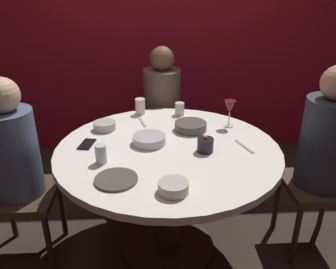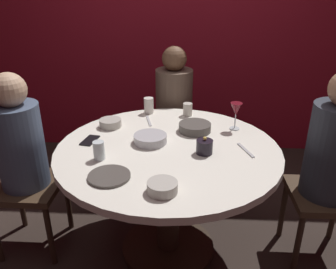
% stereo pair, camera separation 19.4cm
% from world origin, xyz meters
% --- Properties ---
extents(ground_plane, '(8.00, 8.00, 0.00)m').
position_xyz_m(ground_plane, '(0.00, 0.00, 0.00)').
color(ground_plane, '#2D231E').
extents(back_wall, '(6.00, 0.10, 2.60)m').
position_xyz_m(back_wall, '(0.00, 1.58, 1.30)').
color(back_wall, maroon).
rests_on(back_wall, ground).
extents(dining_table, '(1.29, 1.29, 0.75)m').
position_xyz_m(dining_table, '(0.00, 0.00, 0.58)').
color(dining_table, silver).
rests_on(dining_table, ground).
extents(seated_diner_left, '(0.40, 0.40, 1.17)m').
position_xyz_m(seated_diner_left, '(-0.88, 0.00, 0.72)').
color(seated_diner_left, '#3F2D1E').
rests_on(seated_diner_left, ground).
extents(seated_diner_back, '(0.40, 0.40, 1.17)m').
position_xyz_m(seated_diner_back, '(0.00, 0.87, 0.72)').
color(seated_diner_back, '#3F2D1E').
rests_on(seated_diner_back, ground).
extents(seated_diner_right, '(0.40, 0.40, 1.21)m').
position_xyz_m(seated_diner_right, '(0.94, 0.00, 0.74)').
color(seated_diner_right, '#3F2D1E').
rests_on(seated_diner_right, ground).
extents(candle_holder, '(0.09, 0.09, 0.10)m').
position_xyz_m(candle_holder, '(0.20, -0.06, 0.79)').
color(candle_holder, black).
rests_on(candle_holder, dining_table).
extents(wine_glass, '(0.08, 0.08, 0.18)m').
position_xyz_m(wine_glass, '(0.41, 0.29, 0.87)').
color(wine_glass, silver).
rests_on(wine_glass, dining_table).
extents(dinner_plate, '(0.21, 0.21, 0.01)m').
position_xyz_m(dinner_plate, '(-0.27, -0.34, 0.75)').
color(dinner_plate, '#4C4742').
rests_on(dinner_plate, dining_table).
extents(cell_phone, '(0.10, 0.15, 0.01)m').
position_xyz_m(cell_phone, '(-0.47, 0.06, 0.75)').
color(cell_phone, black).
rests_on(cell_phone, dining_table).
extents(bowl_serving_large, '(0.20, 0.20, 0.05)m').
position_xyz_m(bowl_serving_large, '(-0.11, 0.06, 0.77)').
color(bowl_serving_large, '#B7B7BC').
rests_on(bowl_serving_large, dining_table).
extents(bowl_salad_center, '(0.14, 0.14, 0.05)m').
position_xyz_m(bowl_salad_center, '(-0.39, 0.28, 0.77)').
color(bowl_salad_center, '#B2ADA3').
rests_on(bowl_salad_center, dining_table).
extents(bowl_small_white, '(0.14, 0.14, 0.05)m').
position_xyz_m(bowl_small_white, '(0.00, -0.45, 0.77)').
color(bowl_small_white, '#B2ADA3').
rests_on(bowl_small_white, dining_table).
extents(bowl_sauce_side, '(0.20, 0.20, 0.05)m').
position_xyz_m(bowl_sauce_side, '(0.16, 0.24, 0.77)').
color(bowl_sauce_side, '#4C4742').
rests_on(bowl_sauce_side, dining_table).
extents(cup_near_candle, '(0.07, 0.07, 0.11)m').
position_xyz_m(cup_near_candle, '(-0.17, 0.54, 0.80)').
color(cup_near_candle, silver).
rests_on(cup_near_candle, dining_table).
extents(cup_by_left_diner, '(0.07, 0.07, 0.09)m').
position_xyz_m(cup_by_left_diner, '(0.11, 0.51, 0.79)').
color(cup_by_left_diner, beige).
rests_on(cup_by_left_diner, dining_table).
extents(cup_by_right_diner, '(0.06, 0.06, 0.10)m').
position_xyz_m(cup_by_right_diner, '(-0.36, -0.16, 0.80)').
color(cup_by_right_diner, silver).
rests_on(cup_by_right_diner, dining_table).
extents(fork_near_plate, '(0.06, 0.18, 0.01)m').
position_xyz_m(fork_near_plate, '(-0.15, 0.39, 0.75)').
color(fork_near_plate, '#B7B7BC').
rests_on(fork_near_plate, dining_table).
extents(knife_near_plate, '(0.08, 0.17, 0.01)m').
position_xyz_m(knife_near_plate, '(0.44, -0.02, 0.75)').
color(knife_near_plate, '#B7B7BC').
rests_on(knife_near_plate, dining_table).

